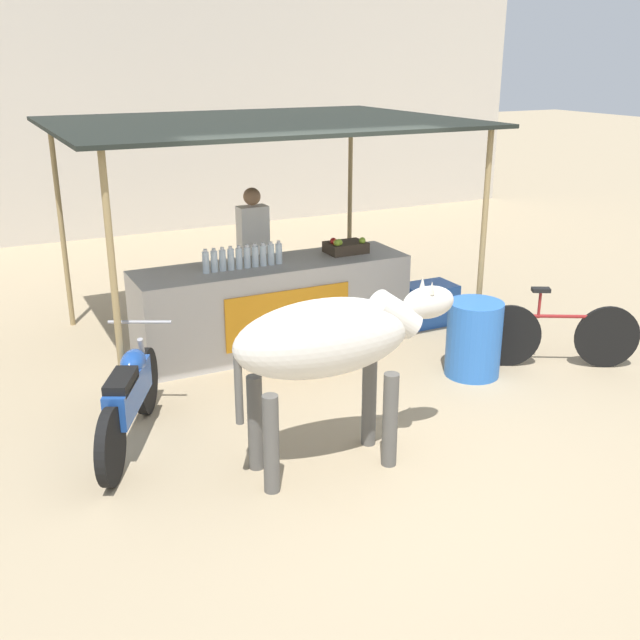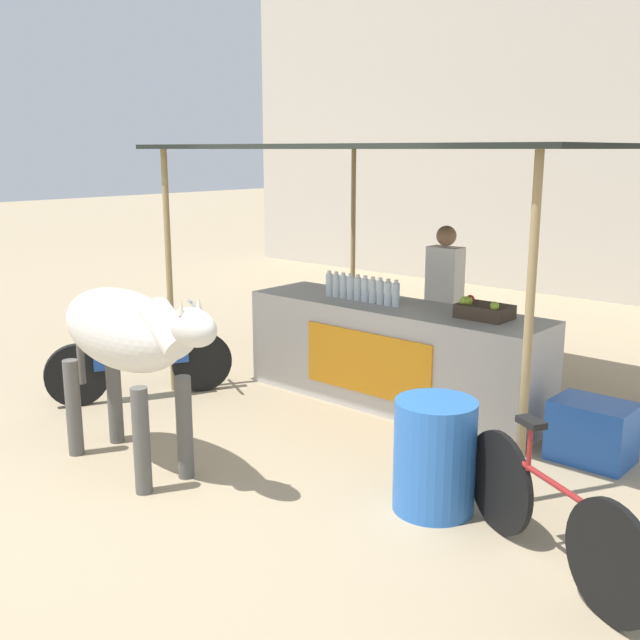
# 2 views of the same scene
# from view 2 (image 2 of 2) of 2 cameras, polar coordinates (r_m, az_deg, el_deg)

# --- Properties ---
(ground_plane) EXTENTS (60.00, 60.00, 0.00)m
(ground_plane) POSITION_cam_2_polar(r_m,az_deg,el_deg) (5.77, -7.69, -11.64)
(ground_plane) COLOR tan
(stall_counter) EXTENTS (3.00, 0.82, 0.96)m
(stall_counter) POSITION_cam_2_polar(r_m,az_deg,el_deg) (7.14, 5.56, -2.62)
(stall_counter) COLOR #B2ADA8
(stall_counter) RESTS_ON ground
(stall_awning) EXTENTS (4.20, 3.20, 2.42)m
(stall_awning) POSITION_cam_2_polar(r_m,az_deg,el_deg) (7.13, 7.34, 12.38)
(stall_awning) COLOR black
(stall_awning) RESTS_ON ground
(water_bottle_row) EXTENTS (0.88, 0.07, 0.25)m
(water_bottle_row) POSITION_cam_2_polar(r_m,az_deg,el_deg) (7.18, 3.17, 2.37)
(water_bottle_row) COLOR silver
(water_bottle_row) RESTS_ON stall_counter
(fruit_crate) EXTENTS (0.44, 0.32, 0.18)m
(fruit_crate) POSITION_cam_2_polar(r_m,az_deg,el_deg) (6.58, 12.32, 0.73)
(fruit_crate) COLOR #3F3326
(fruit_crate) RESTS_ON stall_counter
(vendor_behind_counter) EXTENTS (0.34, 0.22, 1.65)m
(vendor_behind_counter) POSITION_cam_2_polar(r_m,az_deg,el_deg) (7.63, 9.41, 1.11)
(vendor_behind_counter) COLOR #383842
(vendor_behind_counter) RESTS_ON ground
(cooler_box) EXTENTS (0.60, 0.44, 0.48)m
(cooler_box) POSITION_cam_2_polar(r_m,az_deg,el_deg) (6.25, 20.03, -7.99)
(cooler_box) COLOR blue
(cooler_box) RESTS_ON ground
(water_barrel) EXTENTS (0.55, 0.55, 0.77)m
(water_barrel) POSITION_cam_2_polar(r_m,az_deg,el_deg) (5.13, 8.72, -10.18)
(water_barrel) COLOR blue
(water_barrel) RESTS_ON ground
(cow) EXTENTS (1.83, 0.60, 1.44)m
(cow) POSITION_cam_2_polar(r_m,az_deg,el_deg) (5.69, -14.52, -1.26)
(cow) COLOR silver
(cow) RESTS_ON ground
(motorcycle_parked) EXTENTS (0.94, 1.65, 0.90)m
(motorcycle_parked) POSITION_cam_2_polar(r_m,az_deg,el_deg) (7.47, -13.34, -2.64)
(motorcycle_parked) COLOR black
(motorcycle_parked) RESTS_ON ground
(bicycle_leaning) EXTENTS (1.48, 0.83, 0.85)m
(bicycle_leaning) POSITION_cam_2_polar(r_m,az_deg,el_deg) (4.60, 17.02, -13.98)
(bicycle_leaning) COLOR black
(bicycle_leaning) RESTS_ON ground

